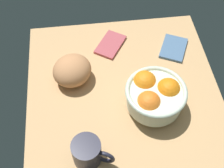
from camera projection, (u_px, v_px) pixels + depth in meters
The scene contains 6 objects.
ground_plane at pixel (123, 92), 108.84cm from camera, with size 69.88×67.99×3.00cm, color tan.
fruit_bowl at pixel (155, 95), 98.41cm from camera, with size 20.08×20.08×11.80cm.
bread_loaf at pixel (72, 70), 106.40cm from camera, with size 13.92×12.89×9.94cm, color tan.
napkin_folded at pixel (174, 48), 118.43cm from camera, with size 12.53×9.01×1.07cm, color slate.
napkin_spare at pixel (110, 45), 119.48cm from camera, with size 13.19×8.07×1.12cm, color #B54E56.
mug at pixel (88, 152), 89.38cm from camera, with size 8.84×12.65×8.92cm.
Camera 1 is at (-59.45, 11.29, 89.10)cm, focal length 48.45 mm.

